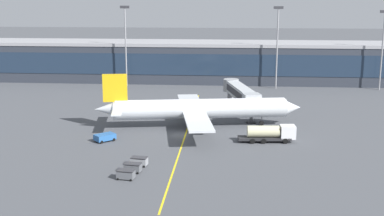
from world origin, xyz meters
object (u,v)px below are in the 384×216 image
object	(u,v)px
baggage_cart_2	(139,161)
pushback_tug	(105,137)
main_airliner	(199,109)
baggage_cart_1	(133,167)
fuel_tanker	(271,133)
baggage_cart_0	(126,174)

from	to	relation	value
baggage_cart_2	pushback_tug	bearing A→B (deg)	123.78
main_airliner	pushback_tug	size ratio (longest dim) A/B	10.12
main_airliner	baggage_cart_1	size ratio (longest dim) A/B	15.44
fuel_tanker	baggage_cart_2	xyz separation A→B (m)	(-22.38, -15.85, -0.96)
main_airliner	baggage_cart_0	world-z (taller)	main_airliner
baggage_cart_0	baggage_cart_1	bearing A→B (deg)	82.09
pushback_tug	baggage_cart_0	size ratio (longest dim) A/B	1.53
main_airliner	fuel_tanker	world-z (taller)	main_airliner
baggage_cart_0	baggage_cart_2	size ratio (longest dim) A/B	1.00
main_airliner	baggage_cart_0	xyz separation A→B (m)	(-8.89, -32.56, -3.18)
baggage_cart_0	main_airliner	bearing A→B (deg)	74.72
fuel_tanker	baggage_cart_2	size ratio (longest dim) A/B	3.87
fuel_tanker	baggage_cart_1	distance (m)	29.72
main_airliner	fuel_tanker	distance (m)	17.86
fuel_tanker	pushback_tug	world-z (taller)	fuel_tanker
main_airliner	fuel_tanker	xyz separation A→B (m)	(14.37, -10.37, -2.21)
baggage_cart_2	main_airliner	bearing A→B (deg)	73.01
baggage_cart_0	fuel_tanker	bearing A→B (deg)	43.65
fuel_tanker	baggage_cart_0	bearing A→B (deg)	-136.35
pushback_tug	main_airliner	bearing A→B (deg)	35.83
main_airliner	baggage_cart_0	size ratio (longest dim) A/B	15.44
fuel_tanker	baggage_cart_1	size ratio (longest dim) A/B	3.87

